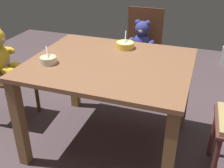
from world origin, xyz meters
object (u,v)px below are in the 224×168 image
Objects in this scene: dining_table at (110,77)px; teddy_chair_near_left at (1,61)px; teddy_chair_far_center at (141,45)px; porridge_bowl_yellow_far_center at (125,45)px; porridge_bowl_cream_near_left at (48,60)px.

dining_table is 1.29× the size of teddy_chair_near_left.
teddy_chair_near_left is (-1.05, -0.92, 0.04)m from teddy_chair_far_center.
porridge_bowl_yellow_far_center is at bearing 10.23° from teddy_chair_near_left.
teddy_chair_far_center is 7.71× the size of porridge_bowl_cream_near_left.
porridge_bowl_yellow_far_center is at bearing 86.06° from dining_table.
porridge_bowl_yellow_far_center is at bearing 48.58° from porridge_bowl_cream_near_left.
teddy_chair_far_center is 0.67m from porridge_bowl_yellow_far_center.
porridge_bowl_yellow_far_center reaches higher than dining_table.
dining_table is at bearing -0.80° from teddy_chair_far_center.
teddy_chair_far_center is 1.01× the size of teddy_chair_near_left.
porridge_bowl_yellow_far_center is (0.02, 0.31, 0.16)m from dining_table.
teddy_chair_far_center is 1.39m from teddy_chair_near_left.
porridge_bowl_cream_near_left is (-0.41, -0.18, 0.15)m from dining_table.
dining_table is 0.35m from porridge_bowl_yellow_far_center.
porridge_bowl_cream_near_left is (-0.42, -1.12, 0.22)m from teddy_chair_far_center.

